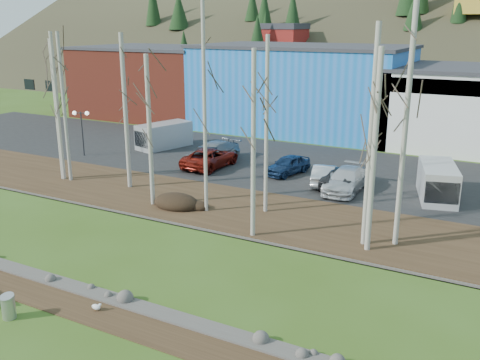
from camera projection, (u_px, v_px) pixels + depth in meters
The scene contains 33 objects.
ground at pixel (40, 335), 18.59m from camera, with size 200.00×200.00×0.00m, color #365315.
dirt_strip at pixel (83, 307), 20.36m from camera, with size 80.00×1.80×0.03m, color #382616.
near_bank_rocks at pixel (101, 296), 21.21m from camera, with size 80.00×0.80×0.50m, color #47423D, non-canonical shape.
river at pixel (163, 258), 24.67m from camera, with size 80.00×8.00×0.90m, color black, non-canonical shape.
far_bank_rocks at pixel (209, 229), 28.13m from camera, with size 80.00×0.80×0.46m, color #47423D, non-canonical shape.
far_bank at pixel (238, 209), 30.81m from camera, with size 80.00×7.00×0.15m, color #382616.
parking_lot at pixel (305, 167), 39.68m from camera, with size 80.00×14.00×0.14m, color black.
building_brick at pixel (156, 81), 61.30m from camera, with size 16.32×12.24×7.80m.
building_blue at pixel (302, 88), 53.06m from camera, with size 20.40×12.24×8.30m.
litter_bin at pixel (8, 308), 19.53m from camera, with size 0.49×0.49×0.85m, color #B0B2B5.
seagull at pixel (96, 307), 20.07m from camera, with size 0.44×0.23×0.32m.
dirt_mound at pixel (176, 202), 31.01m from camera, with size 2.82×1.99×0.55m, color black.
birch_0 at pixel (57, 111), 35.30m from camera, with size 0.24×0.24×9.29m.
birch_1 at pixel (64, 108), 34.88m from camera, with size 0.22×0.22×9.74m.
birch_2 at pixel (126, 113), 33.40m from camera, with size 0.27×0.27×9.71m.
birch_3 at pixel (205, 109), 28.75m from camera, with size 0.20×0.20×11.58m.
birch_4 at pixel (150, 132), 30.30m from camera, with size 0.26×0.26×8.63m.
birch_5 at pixel (267, 127), 28.92m from camera, with size 0.22×0.22×9.69m.
birch_6 at pixel (253, 146), 25.61m from camera, with size 0.23×0.23×9.17m.
birch_7 at pixel (371, 139), 24.42m from camera, with size 0.26×0.26×10.35m.
birch_8 at pixel (374, 153), 23.90m from camera, with size 0.26×0.26×9.33m.
birch_9 at pixel (406, 123), 24.19m from camera, with size 0.25×0.25×11.81m.
birch_10 at pixel (58, 108), 35.15m from camera, with size 0.22×0.22×9.74m.
street_lamp at pixel (81, 121), 42.11m from camera, with size 1.32×0.65×3.59m.
car_0 at pixel (208, 155), 40.29m from camera, with size 1.40×4.02×1.32m, color black.
car_1 at pixel (210, 158), 39.28m from camera, with size 2.39×5.19×1.44m, color maroon.
car_2 at pixel (212, 152), 40.78m from camera, with size 2.08×5.13×1.49m, color gray.
car_3 at pixel (288, 165), 37.52m from camera, with size 1.56×3.88×1.32m, color navy.
car_4 at pixel (324, 174), 35.20m from camera, with size 1.40×4.01×1.32m, color silver.
car_5 at pixel (342, 177), 34.66m from camera, with size 2.17×4.70×1.31m, color #2B2B2E.
car_6 at pixel (346, 180), 33.76m from camera, with size 2.01×4.93×1.43m, color silver.
van_white at pixel (438, 182), 32.15m from camera, with size 3.12×5.08×2.07m.
van_grey at pixel (162, 136), 45.26m from camera, with size 3.21×5.10×2.07m.
Camera 1 is at (13.87, -11.03, 10.47)m, focal length 40.00 mm.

